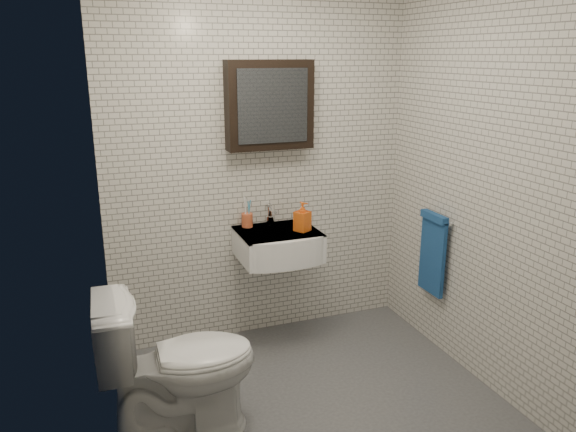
{
  "coord_description": "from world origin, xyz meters",
  "views": [
    {
      "loc": [
        -1.19,
        -2.74,
        2.04
      ],
      "look_at": [
        0.01,
        0.45,
        1.05
      ],
      "focal_mm": 35.0,
      "sensor_mm": 36.0,
      "label": 1
    }
  ],
  "objects": [
    {
      "name": "soap_bottle",
      "position": [
        0.21,
        0.71,
        0.95
      ],
      "size": [
        0.13,
        0.13,
        0.21
      ],
      "primitive_type": "imported",
      "rotation": [
        0.0,
        0.0,
        0.53
      ],
      "color": "orange",
      "rests_on": "washbasin"
    },
    {
      "name": "towel_rail",
      "position": [
        1.04,
        0.35,
        0.72
      ],
      "size": [
        0.09,
        0.3,
        0.58
      ],
      "color": "silver",
      "rests_on": "room_shell"
    },
    {
      "name": "washbasin",
      "position": [
        0.05,
        0.73,
        0.76
      ],
      "size": [
        0.55,
        0.5,
        0.2
      ],
      "color": "white",
      "rests_on": "room_shell"
    },
    {
      "name": "faucet",
      "position": [
        0.05,
        0.93,
        0.92
      ],
      "size": [
        0.06,
        0.2,
        0.15
      ],
      "color": "silver",
      "rests_on": "washbasin"
    },
    {
      "name": "mirror_cabinet",
      "position": [
        0.05,
        0.93,
        1.7
      ],
      "size": [
        0.6,
        0.15,
        0.6
      ],
      "color": "black",
      "rests_on": "room_shell"
    },
    {
      "name": "toilet",
      "position": [
        -0.8,
        -0.01,
        0.42
      ],
      "size": [
        0.85,
        0.5,
        0.85
      ],
      "primitive_type": "imported",
      "rotation": [
        0.0,
        0.0,
        1.54
      ],
      "color": "white",
      "rests_on": "ground"
    },
    {
      "name": "ground",
      "position": [
        0.0,
        0.0,
        0.01
      ],
      "size": [
        2.2,
        2.0,
        0.01
      ],
      "primitive_type": "cube",
      "color": "#4B4C52",
      "rests_on": "ground"
    },
    {
      "name": "room_shell",
      "position": [
        0.0,
        0.0,
        1.47
      ],
      "size": [
        2.22,
        2.02,
        2.51
      ],
      "color": "silver",
      "rests_on": "ground"
    },
    {
      "name": "toothbrush_cup",
      "position": [
        -0.12,
        0.94,
        0.9
      ],
      "size": [
        0.1,
        0.1,
        0.22
      ],
      "rotation": [
        0.0,
        0.0,
        0.26
      ],
      "color": "#CA5832",
      "rests_on": "washbasin"
    }
  ]
}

